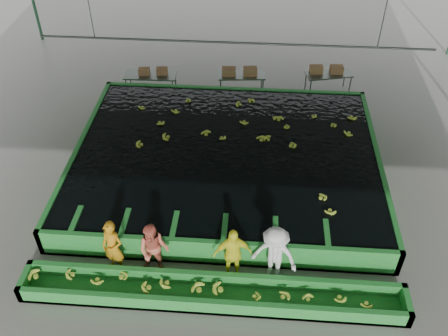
# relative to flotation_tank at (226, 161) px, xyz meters

# --- Properties ---
(ground) EXTENTS (80.00, 80.00, 0.00)m
(ground) POSITION_rel_flotation_tank_xyz_m (0.00, -1.50, -0.45)
(ground) COLOR gray
(ground) RESTS_ON ground
(shed_roof) EXTENTS (20.00, 22.00, 0.04)m
(shed_roof) POSITION_rel_flotation_tank_xyz_m (0.00, -1.50, 4.55)
(shed_roof) COLOR gray
(shed_roof) RESTS_ON shed_posts
(shed_posts) EXTENTS (20.00, 22.00, 5.00)m
(shed_posts) POSITION_rel_flotation_tank_xyz_m (0.00, -1.50, 2.05)
(shed_posts) COLOR #285938
(shed_posts) RESTS_ON ground
(flotation_tank) EXTENTS (10.00, 8.00, 0.90)m
(flotation_tank) POSITION_rel_flotation_tank_xyz_m (0.00, 0.00, 0.00)
(flotation_tank) COLOR #258631
(flotation_tank) RESTS_ON ground
(tank_water) EXTENTS (9.70, 7.70, 0.00)m
(tank_water) POSITION_rel_flotation_tank_xyz_m (0.00, -0.00, 0.40)
(tank_water) COLOR black
(tank_water) RESTS_ON flotation_tank
(sorting_trough) EXTENTS (10.00, 1.00, 0.50)m
(sorting_trough) POSITION_rel_flotation_tank_xyz_m (0.00, -5.10, -0.20)
(sorting_trough) COLOR #258631
(sorting_trough) RESTS_ON ground
(cableway_rail) EXTENTS (0.08, 0.08, 14.00)m
(cableway_rail) POSITION_rel_flotation_tank_xyz_m (0.00, 3.50, 2.55)
(cableway_rail) COLOR #59605B
(cableway_rail) RESTS_ON shed_roof
(rail_hanger_left) EXTENTS (0.04, 0.04, 2.00)m
(rail_hanger_left) POSITION_rel_flotation_tank_xyz_m (-5.00, 3.50, 3.55)
(rail_hanger_left) COLOR #59605B
(rail_hanger_left) RESTS_ON shed_roof
(rail_hanger_right) EXTENTS (0.04, 0.04, 2.00)m
(rail_hanger_right) POSITION_rel_flotation_tank_xyz_m (5.00, 3.50, 3.55)
(rail_hanger_right) COLOR #59605B
(rail_hanger_right) RESTS_ON shed_roof
(worker_a) EXTENTS (0.74, 0.60, 1.73)m
(worker_a) POSITION_rel_flotation_tank_xyz_m (-2.71, -4.30, 0.42)
(worker_a) COLOR #C48012
(worker_a) RESTS_ON ground
(worker_b) EXTENTS (0.84, 0.66, 1.72)m
(worker_b) POSITION_rel_flotation_tank_xyz_m (-1.61, -4.30, 0.41)
(worker_b) COLOR #D8644C
(worker_b) RESTS_ON ground
(worker_c) EXTENTS (1.09, 0.63, 1.75)m
(worker_c) POSITION_rel_flotation_tank_xyz_m (0.47, -4.30, 0.43)
(worker_c) COLOR #FEFB29
(worker_c) RESTS_ON ground
(worker_d) EXTENTS (1.35, 1.01, 1.87)m
(worker_d) POSITION_rel_flotation_tank_xyz_m (1.57, -4.30, 0.48)
(worker_d) COLOR silver
(worker_d) RESTS_ON ground
(packing_table_left) EXTENTS (2.09, 0.87, 0.95)m
(packing_table_left) POSITION_rel_flotation_tank_xyz_m (-3.40, 4.63, 0.02)
(packing_table_left) COLOR #59605B
(packing_table_left) RESTS_ON ground
(packing_table_mid) EXTENTS (1.96, 0.93, 0.86)m
(packing_table_mid) POSITION_rel_flotation_tank_xyz_m (0.26, 5.03, -0.02)
(packing_table_mid) COLOR #59605B
(packing_table_mid) RESTS_ON ground
(packing_table_right) EXTENTS (1.99, 1.16, 0.85)m
(packing_table_right) POSITION_rel_flotation_tank_xyz_m (3.79, 5.39, -0.03)
(packing_table_right) COLOR #59605B
(packing_table_right) RESTS_ON ground
(box_stack_left) EXTENTS (1.19, 0.46, 0.25)m
(box_stack_left) POSITION_rel_flotation_tank_xyz_m (-3.28, 4.66, 0.50)
(box_stack_left) COLOR brown
(box_stack_left) RESTS_ON packing_table_left
(box_stack_mid) EXTENTS (1.43, 0.52, 0.30)m
(box_stack_mid) POSITION_rel_flotation_tank_xyz_m (0.17, 5.00, 0.41)
(box_stack_mid) COLOR brown
(box_stack_mid) RESTS_ON packing_table_mid
(box_stack_right) EXTENTS (1.37, 0.48, 0.29)m
(box_stack_right) POSITION_rel_flotation_tank_xyz_m (3.67, 5.47, 0.40)
(box_stack_right) COLOR brown
(box_stack_right) RESTS_ON packing_table_right
(floating_bananas) EXTENTS (8.99, 6.13, 0.12)m
(floating_bananas) POSITION_rel_flotation_tank_xyz_m (0.00, 0.80, 0.40)
(floating_bananas) COLOR #A3BE31
(floating_bananas) RESTS_ON tank_water
(trough_bananas) EXTENTS (9.42, 0.63, 0.13)m
(trough_bananas) POSITION_rel_flotation_tank_xyz_m (0.00, -5.10, -0.05)
(trough_bananas) COLOR #A3BE31
(trough_bananas) RESTS_ON sorting_trough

